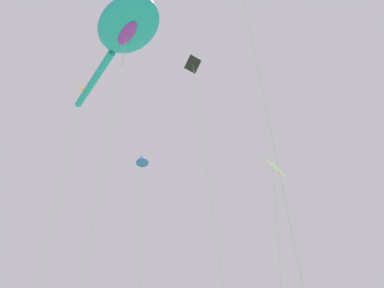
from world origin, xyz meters
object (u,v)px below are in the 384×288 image
(big_show_kite, at_px, (125,30))
(small_kite_delta_white, at_px, (196,85))
(small_kite_box_yellow, at_px, (76,120))
(small_kite_stunt_black, at_px, (142,160))
(small_kite_tiny_distant, at_px, (273,174))

(big_show_kite, bearing_deg, small_kite_delta_white, 28.50)
(small_kite_box_yellow, distance_m, small_kite_delta_white, 11.44)
(small_kite_stunt_black, bearing_deg, big_show_kite, -108.37)
(big_show_kite, height_order, small_kite_box_yellow, small_kite_box_yellow)
(small_kite_box_yellow, bearing_deg, small_kite_stunt_black, 84.33)
(small_kite_stunt_black, bearing_deg, small_kite_delta_white, -85.29)
(big_show_kite, bearing_deg, small_kite_box_yellow, -178.95)
(big_show_kite, relative_size, small_kite_stunt_black, 1.28)
(small_kite_box_yellow, distance_m, small_kite_tiny_distant, 14.02)
(small_kite_stunt_black, height_order, small_kite_delta_white, small_kite_stunt_black)
(big_show_kite, distance_m, small_kite_box_yellow, 7.15)
(small_kite_box_yellow, bearing_deg, small_kite_delta_white, 20.77)
(small_kite_delta_white, bearing_deg, big_show_kite, 21.38)
(small_kite_box_yellow, height_order, small_kite_delta_white, small_kite_box_yellow)
(small_kite_box_yellow, relative_size, small_kite_delta_white, 1.36)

